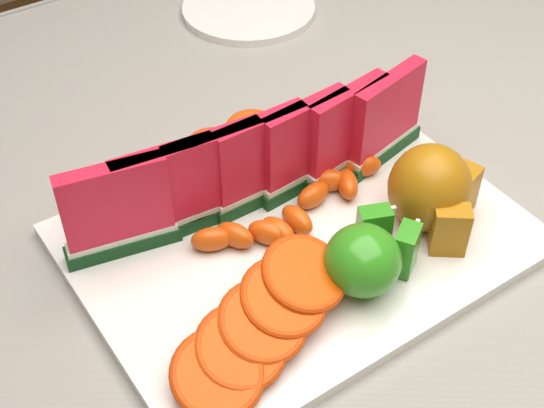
% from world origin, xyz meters
% --- Properties ---
extents(table, '(1.40, 0.90, 0.75)m').
position_xyz_m(table, '(0.00, 0.00, 0.65)').
color(table, '#4C361F').
rests_on(table, ground).
extents(tablecloth, '(1.53, 1.03, 0.20)m').
position_xyz_m(tablecloth, '(0.00, 0.00, 0.72)').
color(tablecloth, gray).
rests_on(tablecloth, table).
extents(platter, '(0.40, 0.30, 0.01)m').
position_xyz_m(platter, '(-0.08, -0.06, 0.76)').
color(platter, silver).
rests_on(platter, tablecloth).
extents(apple_cluster, '(0.10, 0.08, 0.06)m').
position_xyz_m(apple_cluster, '(-0.07, -0.14, 0.80)').
color(apple_cluster, '#2E7B0A').
rests_on(apple_cluster, platter).
extents(pear_cluster, '(0.10, 0.11, 0.09)m').
position_xyz_m(pear_cluster, '(0.03, -0.11, 0.81)').
color(pear_cluster, '#AB950A').
rests_on(pear_cluster, platter).
extents(side_plate, '(0.21, 0.21, 0.01)m').
position_xyz_m(side_plate, '(0.12, 0.33, 0.76)').
color(side_plate, silver).
rests_on(side_plate, tablecloth).
extents(watermelon_row, '(0.39, 0.07, 0.10)m').
position_xyz_m(watermelon_row, '(-0.08, -0.00, 0.82)').
color(watermelon_row, '#12390D').
rests_on(watermelon_row, platter).
extents(orange_fan_front, '(0.19, 0.12, 0.05)m').
position_xyz_m(orange_fan_front, '(-0.17, -0.14, 0.80)').
color(orange_fan_front, orange).
rests_on(orange_fan_front, platter).
extents(orange_fan_back, '(0.22, 0.09, 0.04)m').
position_xyz_m(orange_fan_back, '(-0.12, 0.06, 0.79)').
color(orange_fan_back, orange).
rests_on(orange_fan_back, platter).
extents(tangerine_segments, '(0.22, 0.07, 0.02)m').
position_xyz_m(tangerine_segments, '(-0.07, -0.04, 0.78)').
color(tangerine_segments, orange).
rests_on(tangerine_segments, platter).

